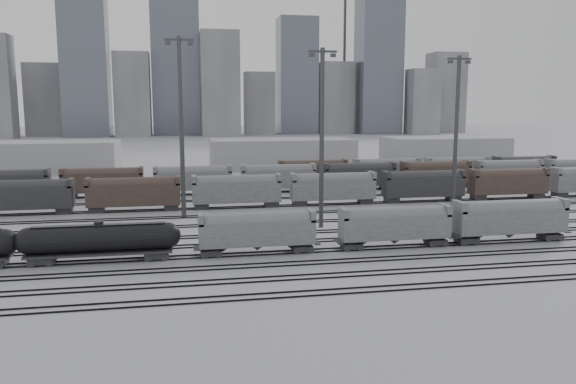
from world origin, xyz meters
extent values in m
plane|color=#BAB9BE|center=(0.00, 0.00, 0.00)|extent=(900.00, 900.00, 0.00)
cube|color=black|center=(0.00, -14.72, 0.08)|extent=(220.00, 0.07, 0.16)
cube|color=black|center=(0.00, -13.28, 0.08)|extent=(220.00, 0.07, 0.16)
cube|color=black|center=(0.00, -9.72, 0.08)|extent=(220.00, 0.07, 0.16)
cube|color=black|center=(0.00, -8.28, 0.08)|extent=(220.00, 0.07, 0.16)
cube|color=black|center=(0.00, -4.72, 0.08)|extent=(220.00, 0.07, 0.16)
cube|color=black|center=(0.00, -3.28, 0.08)|extent=(220.00, 0.07, 0.16)
cube|color=black|center=(0.00, 0.28, 0.08)|extent=(220.00, 0.07, 0.16)
cube|color=black|center=(0.00, 1.72, 0.08)|extent=(220.00, 0.07, 0.16)
cube|color=black|center=(0.00, 5.28, 0.08)|extent=(220.00, 0.07, 0.16)
cube|color=black|center=(0.00, 6.72, 0.08)|extent=(220.00, 0.07, 0.16)
cube|color=black|center=(0.00, 10.28, 0.08)|extent=(220.00, 0.07, 0.16)
cube|color=black|center=(0.00, 11.72, 0.08)|extent=(220.00, 0.07, 0.16)
cube|color=black|center=(0.00, 17.28, 0.08)|extent=(220.00, 0.07, 0.16)
cube|color=black|center=(0.00, 18.72, 0.08)|extent=(220.00, 0.07, 0.16)
cube|color=black|center=(0.00, 24.28, 0.08)|extent=(220.00, 0.07, 0.16)
cube|color=black|center=(0.00, 25.72, 0.08)|extent=(220.00, 0.07, 0.16)
cube|color=black|center=(0.00, 31.28, 0.08)|extent=(220.00, 0.07, 0.16)
cube|color=black|center=(0.00, 32.72, 0.08)|extent=(220.00, 0.07, 0.16)
cube|color=black|center=(0.00, 39.28, 0.08)|extent=(220.00, 0.07, 0.16)
cube|color=black|center=(0.00, 40.72, 0.08)|extent=(220.00, 0.07, 0.16)
cube|color=black|center=(0.00, 47.28, 0.08)|extent=(220.00, 0.07, 0.16)
cube|color=black|center=(0.00, 48.72, 0.08)|extent=(220.00, 0.07, 0.16)
cube|color=black|center=(0.00, 55.28, 0.08)|extent=(220.00, 0.07, 0.16)
cube|color=black|center=(0.00, 56.72, 0.08)|extent=(220.00, 0.07, 0.16)
sphere|color=black|center=(-37.13, 1.00, 2.67)|extent=(2.92, 2.92, 2.92)
cube|color=#262629|center=(-33.41, 1.00, 0.56)|extent=(2.65, 2.14, 0.71)
cube|color=#262629|center=(-21.17, 1.00, 0.56)|extent=(2.65, 2.14, 0.71)
cube|color=#262629|center=(-27.29, 1.00, 1.07)|extent=(15.81, 2.75, 0.26)
cylinder|color=black|center=(-27.29, 1.00, 2.70)|extent=(14.79, 2.96, 2.96)
sphere|color=black|center=(-34.69, 1.00, 2.70)|extent=(2.96, 2.96, 2.96)
sphere|color=black|center=(-19.89, 1.00, 2.70)|extent=(2.96, 2.96, 2.96)
cylinder|color=black|center=(-27.29, 1.00, 4.34)|extent=(1.02, 1.02, 0.51)
cube|color=#262629|center=(-27.29, 1.00, 4.23)|extent=(14.28, 0.92, 0.06)
cube|color=#262629|center=(-15.05, 1.00, 0.50)|extent=(2.34, 1.89, 0.63)
cube|color=#262629|center=(-4.23, 1.00, 0.50)|extent=(2.34, 1.89, 0.63)
cube|color=gray|center=(-9.64, 1.00, 2.61)|extent=(13.52, 2.70, 2.88)
cylinder|color=gray|center=(-9.64, 1.00, 3.70)|extent=(12.26, 2.61, 2.61)
cube|color=gray|center=(-16.13, 1.00, 4.42)|extent=(0.63, 2.70, 1.26)
cube|color=gray|center=(-3.15, 1.00, 4.42)|extent=(0.63, 2.70, 1.26)
cone|color=#262629|center=(-9.64, 1.00, 0.86)|extent=(2.16, 2.16, 0.81)
cube|color=#262629|center=(1.88, 1.00, 0.50)|extent=(2.37, 1.91, 0.64)
cube|color=#262629|center=(12.82, 1.00, 0.50)|extent=(2.37, 1.91, 0.64)
cube|color=gray|center=(7.35, 1.00, 2.64)|extent=(13.68, 2.74, 2.92)
cylinder|color=gray|center=(7.35, 1.00, 3.74)|extent=(12.40, 2.64, 2.64)
cube|color=gray|center=(0.78, 1.00, 4.47)|extent=(0.64, 2.74, 1.28)
cube|color=gray|center=(13.91, 1.00, 4.47)|extent=(0.64, 2.74, 1.28)
cone|color=#262629|center=(7.35, 1.00, 0.87)|extent=(2.19, 2.19, 0.82)
cube|color=#262629|center=(17.01, 1.00, 0.54)|extent=(2.54, 2.06, 0.69)
cube|color=#262629|center=(28.75, 1.00, 0.54)|extent=(2.54, 2.06, 0.69)
cube|color=gray|center=(22.88, 1.00, 2.84)|extent=(14.68, 2.94, 3.13)
cylinder|color=gray|center=(22.88, 1.00, 4.01)|extent=(13.31, 2.84, 2.84)
cube|color=gray|center=(15.83, 1.00, 4.80)|extent=(0.69, 2.94, 1.37)
cube|color=gray|center=(29.92, 1.00, 4.80)|extent=(0.69, 2.94, 1.37)
cone|color=#262629|center=(22.88, 1.00, 0.93)|extent=(2.35, 2.35, 0.88)
cylinder|color=#3A3A3C|center=(-17.98, 24.64, 13.78)|extent=(0.71, 0.71, 27.55)
cube|color=#3A3A3C|center=(-17.98, 24.64, 27.00)|extent=(4.41, 0.33, 0.33)
cube|color=#3A3A3C|center=(-19.63, 24.64, 26.45)|extent=(0.77, 0.55, 0.55)
cube|color=#3A3A3C|center=(-16.32, 24.64, 26.45)|extent=(0.77, 0.55, 0.55)
cylinder|color=#3A3A3C|center=(1.36, 14.10, 12.58)|extent=(0.64, 0.64, 25.16)
cube|color=#3A3A3C|center=(1.36, 14.10, 24.66)|extent=(4.03, 0.30, 0.30)
cube|color=#3A3A3C|center=(-0.15, 14.10, 24.16)|extent=(0.70, 0.50, 0.50)
cube|color=#3A3A3C|center=(2.87, 14.10, 24.16)|extent=(0.70, 0.50, 0.50)
cylinder|color=#3A3A3C|center=(25.86, 22.10, 12.60)|extent=(0.65, 0.65, 25.21)
cube|color=#3A3A3C|center=(25.86, 22.10, 24.70)|extent=(4.03, 0.30, 0.30)
cube|color=#3A3A3C|center=(24.35, 22.10, 24.20)|extent=(0.71, 0.50, 0.50)
cube|color=#3A3A3C|center=(27.37, 22.10, 24.20)|extent=(0.71, 0.50, 0.50)
cube|color=#262629|center=(-43.00, 32.00, 2.80)|extent=(15.00, 3.00, 5.60)
cube|color=#4E3831|center=(-26.00, 32.00, 2.80)|extent=(15.00, 3.00, 5.60)
cube|color=gray|center=(-9.00, 32.00, 2.80)|extent=(15.00, 3.00, 5.60)
cube|color=gray|center=(8.00, 32.00, 2.80)|extent=(15.00, 3.00, 5.60)
cube|color=#262629|center=(25.00, 32.00, 2.80)|extent=(15.00, 3.00, 5.60)
cube|color=#4E3831|center=(42.00, 32.00, 2.80)|extent=(15.00, 3.00, 5.60)
cube|color=#262629|center=(-50.00, 48.00, 2.80)|extent=(15.00, 3.00, 5.60)
cube|color=#4E3831|center=(-33.00, 48.00, 2.80)|extent=(15.00, 3.00, 5.60)
cube|color=gray|center=(-16.00, 48.00, 2.80)|extent=(15.00, 3.00, 5.60)
cube|color=gray|center=(1.00, 48.00, 2.80)|extent=(15.00, 3.00, 5.60)
cube|color=#262629|center=(18.00, 48.00, 2.80)|extent=(15.00, 3.00, 5.60)
cube|color=#4E3831|center=(35.00, 48.00, 2.80)|extent=(15.00, 3.00, 5.60)
cube|color=gray|center=(52.00, 48.00, 2.80)|extent=(15.00, 3.00, 5.60)
cube|color=#4E3831|center=(10.00, 56.00, 2.80)|extent=(15.00, 3.00, 5.60)
cube|color=gray|center=(27.00, 56.00, 2.80)|extent=(15.00, 3.00, 5.60)
cube|color=gray|center=(44.00, 56.00, 2.80)|extent=(15.00, 3.00, 5.60)
cube|color=#262629|center=(61.00, 56.00, 2.80)|extent=(15.00, 3.00, 5.60)
cube|color=gray|center=(-60.00, 95.00, 4.00)|extent=(50.00, 18.00, 8.00)
cube|color=gray|center=(10.00, 95.00, 4.00)|extent=(40.00, 18.00, 8.00)
cube|color=gray|center=(60.00, 95.00, 4.00)|extent=(35.00, 18.00, 8.00)
cube|color=#9C9C9F|center=(-115.00, 280.00, 27.50)|extent=(18.00, 14.40, 55.00)
cube|color=#9C9C9F|center=(-95.00, 280.00, 21.00)|extent=(22.00, 17.60, 42.00)
cube|color=#575C6A|center=(-70.00, 280.00, 40.00)|extent=(25.00, 20.00, 80.00)
cube|color=#9C9C9F|center=(-45.00, 280.00, 24.00)|extent=(20.00, 16.00, 48.00)
cube|color=#575C6A|center=(-20.00, 280.00, 47.50)|extent=(28.00, 22.40, 95.00)
cube|color=#9C9C9F|center=(5.00, 280.00, 30.00)|extent=(22.00, 17.60, 60.00)
cube|color=#9C9C9F|center=(30.00, 280.00, 19.00)|extent=(18.00, 14.40, 38.00)
cube|color=#575C6A|center=(55.00, 280.00, 36.00)|extent=(24.00, 19.20, 72.00)
cube|color=#9C9C9F|center=(80.00, 280.00, 22.50)|extent=(20.00, 16.00, 45.00)
cube|color=#575C6A|center=(105.00, 280.00, 44.00)|extent=(26.00, 20.80, 88.00)
cube|color=#9C9C9F|center=(130.00, 280.00, 20.00)|extent=(18.00, 14.40, 40.00)
cube|color=#9C9C9F|center=(155.00, 280.00, 26.00)|extent=(22.00, 17.60, 52.00)
cylinder|color=#3A3A3C|center=(-30.00, 305.00, 50.00)|extent=(1.80, 1.80, 100.00)
cylinder|color=#3A3A3C|center=(90.00, 305.00, 50.00)|extent=(1.80, 1.80, 100.00)
camera|label=1|loc=(-18.06, -62.61, 17.17)|focal=35.00mm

